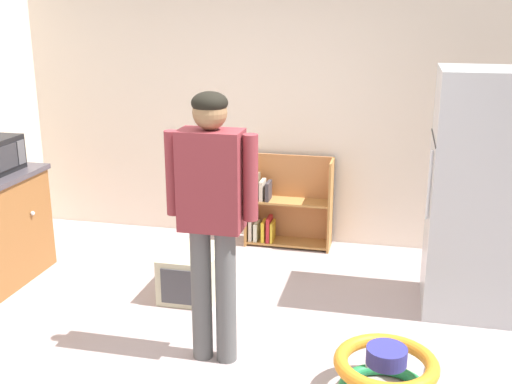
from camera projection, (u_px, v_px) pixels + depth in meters
The scene contains 7 objects.
ground_plane at pixel (225, 363), 3.97m from camera, with size 12.00×12.00×0.00m, color #AD9A9B.
back_wall at pixel (291, 100), 5.75m from camera, with size 5.20×0.06×2.70m, color silver.
refrigerator at pixel (480, 194), 4.48m from camera, with size 0.73×0.68×1.78m.
bookshelf at pixel (283, 207), 5.87m from camera, with size 0.80×0.28×0.85m.
standing_person at pixel (212, 205), 3.74m from camera, with size 0.57×0.22×1.72m.
baby_walker at pixel (385, 373), 3.59m from camera, with size 0.60×0.60×0.32m.
pet_carrier at pixel (193, 273), 4.87m from camera, with size 0.42×0.55×0.36m.
Camera 1 is at (0.98, -3.35, 2.19)m, focal length 43.69 mm.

